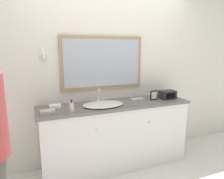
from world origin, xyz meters
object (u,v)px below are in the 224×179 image
picture_frame (154,95)px  appliance_box (168,95)px  sink_basin (103,104)px  soap_bottle (72,107)px

picture_frame → appliance_box: bearing=-0.9°
sink_basin → picture_frame: 0.78m
soap_bottle → picture_frame: size_ratio=1.08×
appliance_box → picture_frame: 0.24m
sink_basin → picture_frame: size_ratio=3.81×
sink_basin → soap_bottle: (-0.43, -0.13, 0.04)m
sink_basin → appliance_box: 1.02m
sink_basin → soap_bottle: sink_basin is taller
appliance_box → picture_frame: size_ratio=1.61×
sink_basin → soap_bottle: 0.45m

